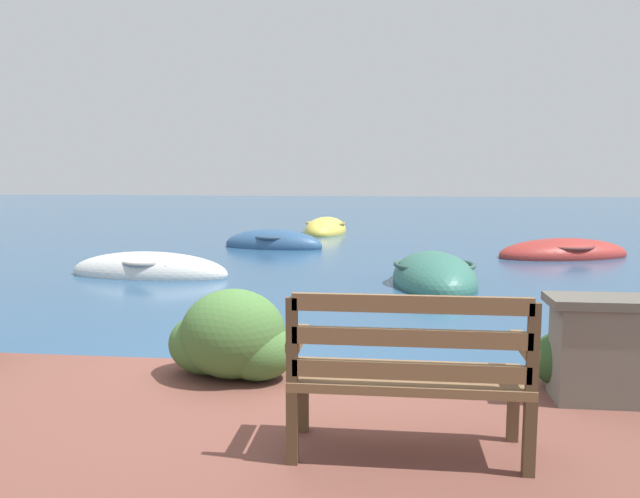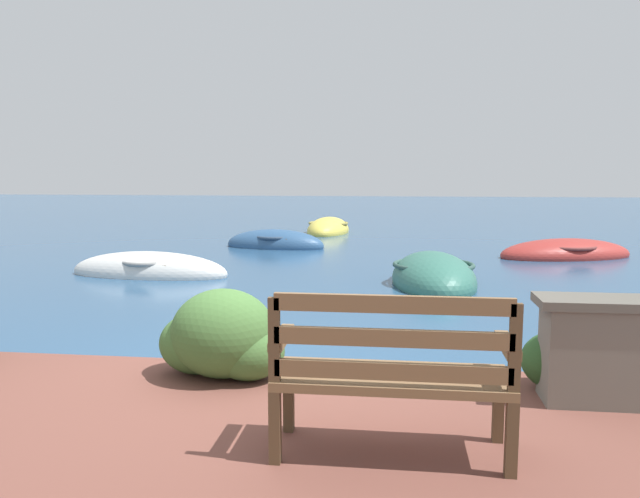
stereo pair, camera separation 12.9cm
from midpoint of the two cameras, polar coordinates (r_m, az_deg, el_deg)
ground_plane at (r=5.28m, az=-5.63°, el=-12.45°), size 80.00×80.00×0.00m
park_bench at (r=3.44m, az=7.65°, el=-10.97°), size 1.29×0.48×0.93m
hedge_clump_left at (r=4.80m, az=-8.20°, el=-8.12°), size 0.99×0.71×0.67m
hedge_clump_centre at (r=4.80m, az=24.08°, el=-9.03°), size 0.89×0.64×0.60m
rowboat_nearest at (r=9.97m, az=10.68°, el=-2.76°), size 1.50×2.56×0.88m
rowboat_mid at (r=11.01m, az=-15.01°, el=-2.04°), size 2.85×1.12×0.72m
rowboat_far at (r=13.88m, az=21.77°, el=-0.46°), size 3.08×2.02×0.68m
rowboat_outer at (r=14.57m, az=-3.87°, el=0.39°), size 2.46×1.27×0.74m
rowboat_distant at (r=18.07m, az=0.97°, el=1.72°), size 1.33×2.60×0.79m
mooring_buoy at (r=11.87m, az=10.50°, el=-1.21°), size 0.46×0.46×0.42m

